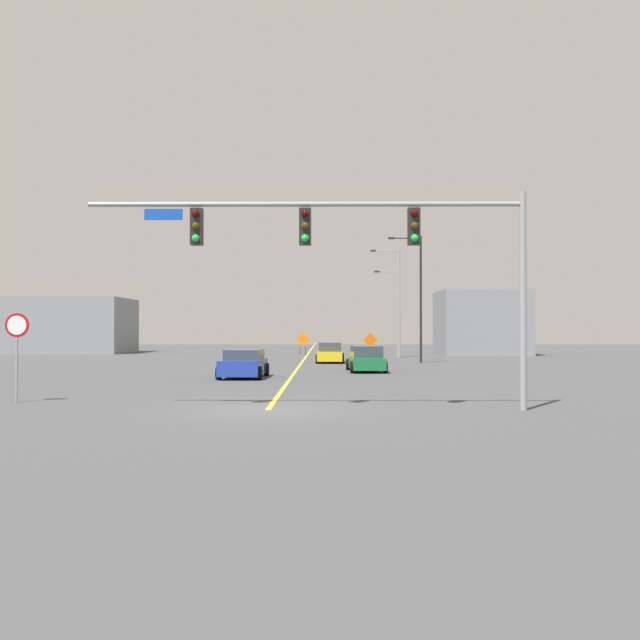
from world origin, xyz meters
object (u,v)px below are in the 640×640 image
street_lamp_mid_left (418,293)px  construction_sign_right_lane (370,341)px  street_lamp_far_right (396,309)px  street_lamp_near_left (397,298)px  car_blue_near (244,364)px  traffic_signal_assembly (361,240)px  car_green_passing (366,359)px  stop_sign (17,340)px  car_yellow_approaching (330,353)px  construction_sign_left_lane (303,341)px

street_lamp_mid_left → construction_sign_right_lane: size_ratio=4.23×
street_lamp_far_right → construction_sign_right_lane: size_ratio=3.49×
construction_sign_right_lane → street_lamp_near_left: bearing=-39.6°
construction_sign_right_lane → car_blue_near: bearing=-106.5°
traffic_signal_assembly → construction_sign_right_lane: bearing=86.0°
car_blue_near → car_green_passing: bearing=39.8°
traffic_signal_assembly → stop_sign: 11.32m
stop_sign → car_green_passing: 20.70m
traffic_signal_assembly → street_lamp_mid_left: (5.49, 29.24, 0.05)m
car_yellow_approaching → street_lamp_mid_left: bearing=-2.5°
street_lamp_near_left → car_yellow_approaching: 11.17m
street_lamp_near_left → street_lamp_far_right: 1.10m
street_lamp_near_left → construction_sign_left_lane: 10.67m
traffic_signal_assembly → construction_sign_left_lane: traffic_signal_assembly is taller
street_lamp_far_right → car_yellow_approaching: 11.37m
street_lamp_far_right → car_green_passing: bearing=-100.3°
construction_sign_right_lane → street_lamp_far_right: bearing=-27.7°
stop_sign → street_lamp_far_right: bearing=67.0°
traffic_signal_assembly → street_lamp_far_right: size_ratio=1.71×
construction_sign_right_lane → car_yellow_approaching: construction_sign_right_lane is taller
construction_sign_left_lane → car_blue_near: (-1.89, -30.54, -0.69)m
car_green_passing → street_lamp_near_left: bearing=79.2°
stop_sign → car_yellow_approaching: bearing=69.8°
street_lamp_mid_left → construction_sign_left_lane: street_lamp_mid_left is taller
traffic_signal_assembly → street_lamp_near_left: (4.92, 38.18, 0.12)m
street_lamp_far_right → construction_sign_right_lane: (-2.05, 1.07, -2.75)m
construction_sign_left_lane → car_yellow_approaching: bearing=-80.9°
traffic_signal_assembly → car_blue_near: 15.20m
street_lamp_mid_left → car_yellow_approaching: 7.46m
traffic_signal_assembly → street_lamp_near_left: bearing=82.7°
traffic_signal_assembly → car_yellow_approaching: traffic_signal_assembly is taller
street_lamp_far_right → street_lamp_mid_left: bearing=-86.4°
stop_sign → street_lamp_far_right: (15.63, 36.78, 2.11)m
street_lamp_far_right → stop_sign: bearing=-113.0°
car_green_passing → car_yellow_approaching: (-1.89, 10.62, -0.00)m
traffic_signal_assembly → car_green_passing: size_ratio=2.79×
car_green_passing → street_lamp_far_right: bearing=79.7°
stop_sign → street_lamp_mid_left: bearing=59.1°
street_lamp_mid_left → car_blue_near: 19.14m
street_lamp_mid_left → construction_sign_right_lane: bearing=104.0°
traffic_signal_assembly → car_yellow_approaching: (-0.66, 29.51, -4.18)m
construction_sign_left_lane → car_green_passing: (4.28, -25.41, -0.67)m
stop_sign → car_green_passing: stop_sign is taller
street_lamp_near_left → car_blue_near: (-9.85, -24.43, -4.32)m
traffic_signal_assembly → street_lamp_near_left: 38.50m
construction_sign_right_lane → car_yellow_approaching: size_ratio=0.50×
car_yellow_approaching → car_green_passing: bearing=-79.9°
stop_sign → construction_sign_left_lane: size_ratio=1.34×
street_lamp_far_right → car_yellow_approaching: (-5.54, -9.33, -3.41)m
street_lamp_near_left → stop_sign: bearing=-113.5°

